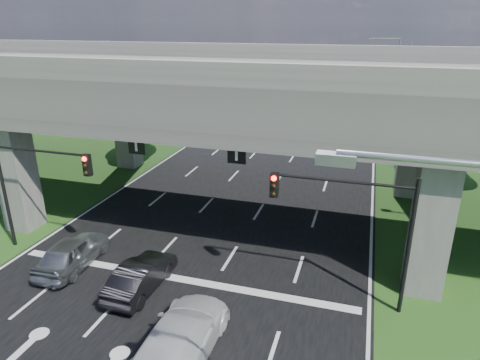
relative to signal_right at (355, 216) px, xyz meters
The scene contains 17 objects.
ground 9.71m from the signal_right, 153.26° to the right, with size 160.00×160.00×0.00m, color #294E19.
road 10.74m from the signal_right, 142.25° to the left, with size 18.00×120.00×0.03m, color black.
overpass 11.84m from the signal_right, 134.16° to the left, with size 80.00×15.00×10.00m.
warehouse 45.97m from the signal_right, 137.44° to the left, with size 20.00×10.00×4.00m, color #9E9E99.
signal_right is the anchor object (origin of this frame).
signal_left 15.65m from the signal_right, behind, with size 5.76×0.54×6.00m.
streetlight_far 20.25m from the signal_right, 83.53° to the left, with size 3.38×0.25×10.00m.
streetlight_beyond 36.17m from the signal_right, 86.39° to the left, with size 3.38×0.25×10.00m.
tree_left_near 31.01m from the signal_right, 134.63° to the left, with size 4.50×4.50×7.80m.
tree_left_mid 38.96m from the signal_right, 129.50° to the left, with size 3.91×3.90×6.76m.
tree_left_far 43.37m from the signal_right, 118.63° to the left, with size 4.80×4.80×8.32m.
tree_right_near 24.62m from the signal_right, 77.76° to the left, with size 4.20×4.20×7.28m.
tree_right_mid 33.10m from the signal_right, 75.62° to the left, with size 3.91×3.90×6.76m.
tree_right_far 40.29m from the signal_right, 83.99° to the left, with size 4.50×4.50×7.80m.
car_silver 13.68m from the signal_right, behind, with size 1.85×4.59×1.56m, color #9C9FA4.
car_dark 9.79m from the signal_right, 169.22° to the right, with size 1.53×4.38×1.44m, color black.
car_white 8.21m from the signal_right, 137.97° to the right, with size 2.33×5.72×1.66m, color silver.
Camera 1 is at (7.89, -12.34, 11.57)m, focal length 32.00 mm.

